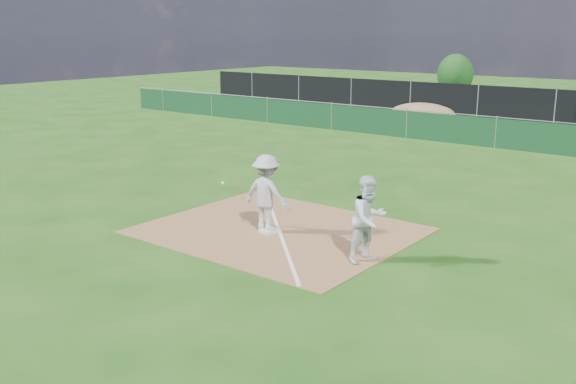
# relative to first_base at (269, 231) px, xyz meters

# --- Properties ---
(ground) EXTENTS (90.00, 90.00, 0.00)m
(ground) POSITION_rel_first_base_xyz_m (0.07, 9.28, -0.06)
(ground) COLOR #1E4A10
(ground) RESTS_ON ground
(infield_dirt) EXTENTS (6.00, 5.00, 0.02)m
(infield_dirt) POSITION_rel_first_base_xyz_m (0.07, 0.28, -0.05)
(infield_dirt) COLOR brown
(infield_dirt) RESTS_ON ground
(foul_line) EXTENTS (5.01, 5.01, 0.01)m
(foul_line) POSITION_rel_first_base_xyz_m (0.07, 0.28, -0.03)
(foul_line) COLOR white
(foul_line) RESTS_ON infield_dirt
(green_fence) EXTENTS (44.00, 0.05, 1.20)m
(green_fence) POSITION_rel_first_base_xyz_m (0.07, 14.28, 0.54)
(green_fence) COLOR #0E331A
(green_fence) RESTS_ON ground
(dirt_mound) EXTENTS (3.38, 2.60, 1.17)m
(dirt_mound) POSITION_rel_first_base_xyz_m (-4.93, 17.78, 0.53)
(dirt_mound) COLOR olive
(dirt_mound) RESTS_ON ground
(black_fence) EXTENTS (46.00, 0.04, 1.80)m
(black_fence) POSITION_rel_first_base_xyz_m (0.07, 22.28, 0.84)
(black_fence) COLOR black
(black_fence) RESTS_ON ground
(first_base) EXTENTS (0.44, 0.44, 0.08)m
(first_base) POSITION_rel_first_base_xyz_m (0.00, 0.00, 0.00)
(first_base) COLOR silver
(first_base) RESTS_ON infield_dirt
(play_at_first) EXTENTS (1.93, 0.76, 1.84)m
(play_at_first) POSITION_rel_first_base_xyz_m (-0.10, 0.03, 0.88)
(play_at_first) COLOR silver
(play_at_first) RESTS_ON infield_dirt
(runner) EXTENTS (0.90, 1.04, 1.82)m
(runner) POSITION_rel_first_base_xyz_m (2.81, -0.20, 0.85)
(runner) COLOR silver
(runner) RESTS_ON ground
(car_left) EXTENTS (4.82, 2.32, 1.59)m
(car_left) POSITION_rel_first_base_xyz_m (-7.75, 25.81, 0.74)
(car_left) COLOR #B8BAC1
(car_left) RESTS_ON parking_lot
(tree_left) EXTENTS (2.53, 2.53, 3.00)m
(tree_left) POSITION_rel_first_base_xyz_m (-9.84, 32.69, 1.49)
(tree_left) COLOR #382316
(tree_left) RESTS_ON ground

